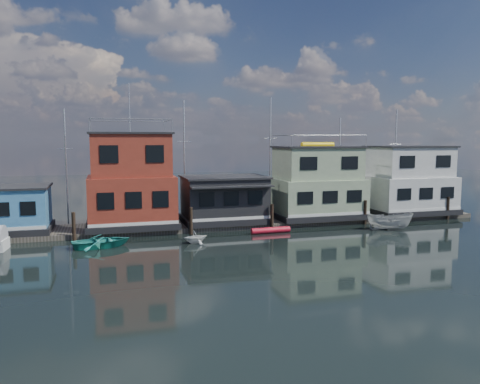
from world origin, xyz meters
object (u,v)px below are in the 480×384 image
object	(u,v)px
houseboat_red	(131,182)
houseboat_white	(408,181)
dinghy_white	(195,237)
motorboat	(390,221)
houseboat_green	(317,184)
dinghy_teal	(102,241)
houseboat_dark	(224,199)
red_kayak	(271,230)
houseboat_blue	(8,210)

from	to	relation	value
houseboat_red	houseboat_white	bearing A→B (deg)	0.00
dinghy_white	motorboat	xyz separation A→B (m)	(16.92, 0.45, 0.25)
houseboat_green	dinghy_teal	size ratio (longest dim) A/B	2.07
houseboat_green	motorboat	world-z (taller)	houseboat_green
houseboat_red	houseboat_dark	world-z (taller)	houseboat_red
houseboat_red	houseboat_dark	distance (m)	8.18
houseboat_red	red_kayak	distance (m)	12.30
dinghy_white	houseboat_blue	bearing A→B (deg)	52.14
houseboat_red	red_kayak	size ratio (longest dim) A/B	3.56
houseboat_green	houseboat_white	world-z (taller)	houseboat_green
houseboat_green	houseboat_blue	bearing A→B (deg)	-180.00
houseboat_blue	houseboat_green	distance (m)	26.53
houseboat_dark	houseboat_white	distance (m)	19.03
houseboat_red	houseboat_white	size ratio (longest dim) A/B	1.41
houseboat_blue	houseboat_dark	bearing A→B (deg)	-0.06
houseboat_green	dinghy_white	bearing A→B (deg)	-154.15
houseboat_green	motorboat	bearing A→B (deg)	-54.35
dinghy_teal	motorboat	bearing A→B (deg)	-100.61
red_kayak	dinghy_white	bearing A→B (deg)	-165.20
houseboat_green	red_kayak	size ratio (longest dim) A/B	2.52
houseboat_red	houseboat_white	distance (m)	27.01
motorboat	dinghy_teal	size ratio (longest dim) A/B	0.95
houseboat_dark	red_kayak	size ratio (longest dim) A/B	2.22
motorboat	dinghy_teal	distance (m)	23.61
motorboat	red_kayak	bearing A→B (deg)	101.36
houseboat_green	dinghy_teal	world-z (taller)	houseboat_green
houseboat_green	dinghy_teal	xyz separation A→B (m)	(-19.49, -5.61, -3.13)
motorboat	houseboat_dark	bearing A→B (deg)	86.13
houseboat_white	dinghy_teal	xyz separation A→B (m)	(-29.49, -5.61, -3.12)
red_kayak	dinghy_teal	bearing A→B (deg)	-175.70
houseboat_dark	dinghy_teal	world-z (taller)	houseboat_dark
houseboat_blue	red_kayak	bearing A→B (deg)	-11.77
houseboat_green	motorboat	xyz separation A→B (m)	(4.12, -5.75, -2.80)
houseboat_white	red_kayak	xyz separation A→B (m)	(-16.12, -4.24, -3.29)
houseboat_dark	motorboat	world-z (taller)	houseboat_dark
houseboat_red	dinghy_white	distance (m)	8.32
houseboat_blue	dinghy_teal	size ratio (longest dim) A/B	1.58
dinghy_white	motorboat	distance (m)	16.93
motorboat	dinghy_teal	bearing A→B (deg)	109.37
houseboat_blue	red_kayak	size ratio (longest dim) A/B	1.92
houseboat_red	dinghy_teal	bearing A→B (deg)	-113.93
houseboat_white	motorboat	distance (m)	8.68
houseboat_green	houseboat_white	distance (m)	10.00
houseboat_dark	dinghy_teal	bearing A→B (deg)	-151.94
houseboat_white	dinghy_white	world-z (taller)	houseboat_white
houseboat_white	houseboat_dark	bearing A→B (deg)	-179.94
houseboat_blue	houseboat_red	xyz separation A→B (m)	(9.50, 0.00, 1.90)
dinghy_white	houseboat_dark	bearing A→B (deg)	-45.07
houseboat_red	dinghy_white	world-z (taller)	houseboat_red
dinghy_white	motorboat	size ratio (longest dim) A/B	0.49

